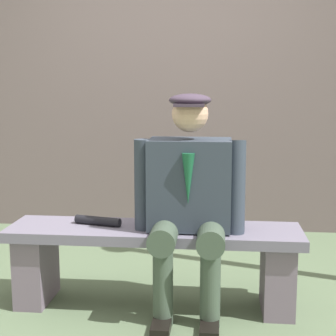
# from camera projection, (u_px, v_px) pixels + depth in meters

# --- Properties ---
(ground_plane) EXTENTS (30.00, 30.00, 0.00)m
(ground_plane) POSITION_uv_depth(u_px,v_px,m) (154.00, 305.00, 3.02)
(ground_plane) COLOR #5A6E4F
(bench) EXTENTS (1.70, 0.41, 0.47)m
(bench) POSITION_uv_depth(u_px,v_px,m) (154.00, 254.00, 2.97)
(bench) COLOR slate
(bench) RESTS_ON ground
(seated_man) EXTENTS (0.63, 0.56, 1.24)m
(seated_man) POSITION_uv_depth(u_px,v_px,m) (189.00, 194.00, 2.84)
(seated_man) COLOR #313A47
(seated_man) RESTS_ON ground
(rolled_magazine) EXTENTS (0.29, 0.12, 0.05)m
(rolled_magazine) POSITION_uv_depth(u_px,v_px,m) (98.00, 221.00, 2.99)
(rolled_magazine) COLOR black
(rolled_magazine) RESTS_ON bench
(stadium_wall) EXTENTS (12.00, 0.24, 2.38)m
(stadium_wall) POSITION_uv_depth(u_px,v_px,m) (179.00, 97.00, 4.59)
(stadium_wall) COLOR #6F5F5F
(stadium_wall) RESTS_ON ground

